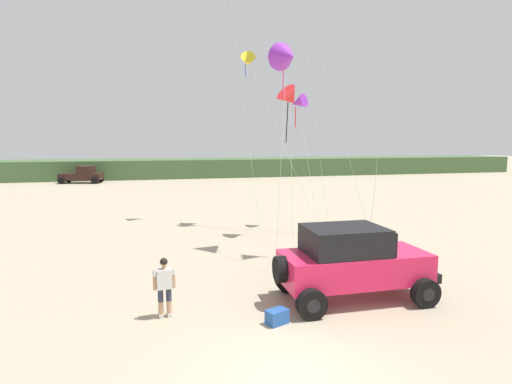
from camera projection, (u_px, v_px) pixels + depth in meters
name	position (u px, v px, depth m)	size (l,w,h in m)	color
ground_plane	(294.00, 376.00, 8.30)	(220.00, 220.00, 0.00)	tan
dune_ridge	(218.00, 167.00, 56.30)	(90.00, 7.74, 2.40)	#426038
jeep	(352.00, 261.00, 12.18)	(4.86, 2.42, 2.26)	#EA2151
person_watching	(164.00, 284.00, 10.97)	(0.62, 0.34, 1.67)	tan
cooler_box	(277.00, 317.00, 10.66)	(0.56, 0.36, 0.38)	#23519E
distant_pickup	(82.00, 175.00, 46.59)	(4.87, 3.16, 1.98)	black
kite_purple_stunt	(290.00, 98.00, 19.96)	(1.40, 3.58, 7.66)	red
kite_blue_swept	(287.00, 57.00, 16.97)	(2.31, 3.94, 9.13)	purple
kite_green_box	(248.00, 61.00, 22.36)	(3.40, 4.70, 9.77)	yellow
kite_black_sled	(298.00, 103.00, 22.36)	(1.25, 3.59, 7.38)	purple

